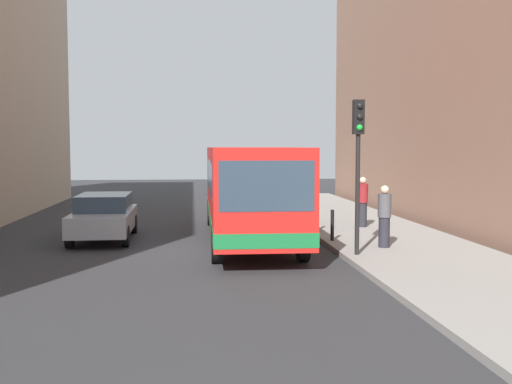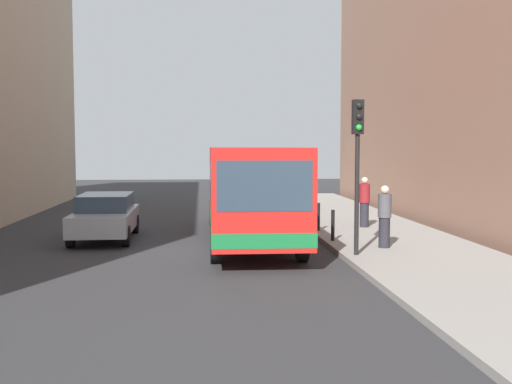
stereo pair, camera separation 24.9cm
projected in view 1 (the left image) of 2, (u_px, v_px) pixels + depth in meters
The scene contains 11 objects.
ground_plane at pixel (221, 253), 17.60m from camera, with size 80.00×80.00×0.00m, color #2D2D30.
sidewalk at pixel (404, 247), 18.14m from camera, with size 4.40×40.00×0.15m, color gray.
bus at pixel (248, 187), 19.99m from camera, with size 2.64×11.05×3.00m.
car_beside_bus at pixel (104, 216), 19.98m from camera, with size 1.91×4.42×1.48m.
traffic_light at pixel (358, 147), 16.22m from camera, with size 0.28×0.33×4.10m.
bollard_near at pixel (332, 225), 18.86m from camera, with size 0.11×0.11×0.95m, color black.
bollard_mid at pixel (317, 217), 21.17m from camera, with size 0.11×0.11×0.95m, color black.
bollard_far at pixel (305, 210), 23.47m from camera, with size 0.11×0.11×0.95m, color black.
bollard_farthest at pixel (295, 204), 25.78m from camera, with size 0.11×0.11×0.95m, color black.
pedestrian_near_signal at pixel (384, 216), 17.56m from camera, with size 0.38×0.38×1.77m.
pedestrian_mid_sidewalk at pixel (363, 202), 22.08m from camera, with size 0.38×0.38×1.79m.
Camera 1 is at (-0.80, -17.43, 3.02)m, focal length 43.26 mm.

